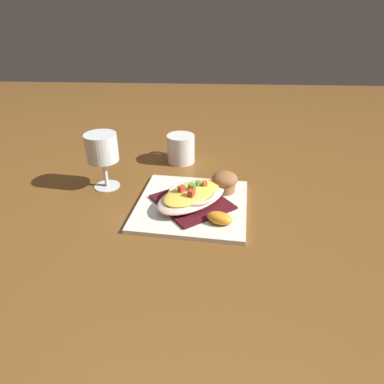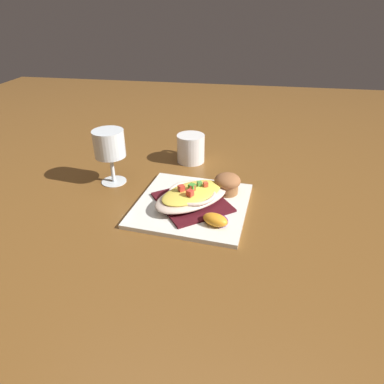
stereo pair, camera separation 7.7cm
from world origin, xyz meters
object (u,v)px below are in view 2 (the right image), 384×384
(muffin, at_px, (227,183))
(orange_garnish, at_px, (216,220))
(stemmed_glass, at_px, (109,147))
(square_plate, at_px, (192,205))
(coffee_mug, at_px, (191,150))
(gratin_dish, at_px, (192,195))

(muffin, xyz_separation_m, orange_garnish, (-0.01, -0.14, -0.02))
(orange_garnish, distance_m, stemmed_glass, 0.34)
(square_plate, relative_size, coffee_mug, 2.39)
(stemmed_glass, bearing_deg, square_plate, -20.90)
(gratin_dish, height_order, coffee_mug, coffee_mug)
(orange_garnish, bearing_deg, stemmed_glass, 151.04)
(orange_garnish, xyz_separation_m, coffee_mug, (-0.11, 0.33, 0.02))
(square_plate, distance_m, stemmed_glass, 0.26)
(coffee_mug, bearing_deg, orange_garnish, -71.14)
(gratin_dish, bearing_deg, coffee_mug, 100.59)
(coffee_mug, bearing_deg, gratin_dish, -79.41)
(gratin_dish, bearing_deg, square_plate, 66.86)
(muffin, height_order, stemmed_glass, stemmed_glass)
(coffee_mug, distance_m, stemmed_glass, 0.25)
(gratin_dish, relative_size, orange_garnish, 3.31)
(stemmed_glass, bearing_deg, muffin, -4.49)
(square_plate, bearing_deg, orange_garnish, -49.20)
(square_plate, bearing_deg, muffin, 39.31)
(gratin_dish, distance_m, muffin, 0.10)
(muffin, relative_size, coffee_mug, 0.60)
(gratin_dish, relative_size, stemmed_glass, 1.50)
(gratin_dish, relative_size, coffee_mug, 2.03)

